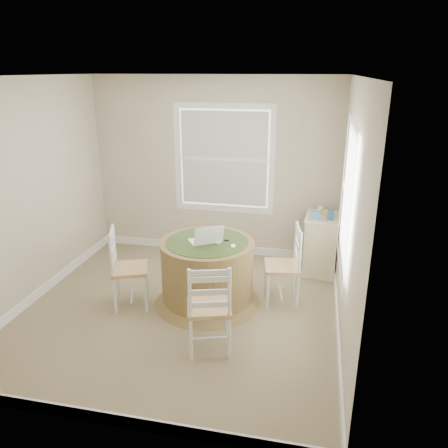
% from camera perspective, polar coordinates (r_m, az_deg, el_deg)
% --- Properties ---
extents(room, '(3.64, 3.64, 2.64)m').
position_cam_1_polar(room, '(4.81, -3.85, 3.06)').
color(room, '#897A57').
rests_on(room, ground).
extents(round_table, '(1.28, 1.28, 0.79)m').
position_cam_1_polar(round_table, '(5.18, -2.18, -5.99)').
color(round_table, olive).
rests_on(round_table, ground).
extents(chair_left, '(0.52, 0.53, 0.95)m').
position_cam_1_polar(chair_left, '(5.21, -12.21, -5.71)').
color(chair_left, white).
rests_on(chair_left, ground).
extents(chair_near, '(0.52, 0.50, 0.95)m').
position_cam_1_polar(chair_near, '(4.33, -1.97, -10.78)').
color(chair_near, white).
rests_on(chair_near, ground).
extents(chair_right, '(0.47, 0.48, 0.95)m').
position_cam_1_polar(chair_right, '(5.21, 7.58, -5.46)').
color(chair_right, white).
rests_on(chair_right, ground).
extents(laptop, '(0.45, 0.44, 0.24)m').
position_cam_1_polar(laptop, '(5.01, -2.38, -2.06)').
color(laptop, white).
rests_on(laptop, round_table).
extents(mouse, '(0.08, 0.11, 0.03)m').
position_cam_1_polar(mouse, '(4.99, -0.78, -2.39)').
color(mouse, white).
rests_on(mouse, round_table).
extents(phone, '(0.06, 0.10, 0.02)m').
position_cam_1_polar(phone, '(4.91, 1.21, -2.92)').
color(phone, '#B7BABF').
rests_on(phone, round_table).
extents(keys, '(0.07, 0.06, 0.02)m').
position_cam_1_polar(keys, '(5.06, 0.30, -2.15)').
color(keys, black).
rests_on(keys, round_table).
extents(corner_chest, '(0.48, 0.63, 0.81)m').
position_cam_1_polar(corner_chest, '(6.12, 12.50, -2.58)').
color(corner_chest, beige).
rests_on(corner_chest, ground).
extents(tissue_box, '(0.13, 0.13, 0.10)m').
position_cam_1_polar(tissue_box, '(5.85, 11.78, 1.17)').
color(tissue_box, '#4E8BB4').
rests_on(tissue_box, corner_chest).
extents(box_yellow, '(0.15, 0.11, 0.06)m').
position_cam_1_polar(box_yellow, '(6.03, 13.51, 1.41)').
color(box_yellow, '#E6C551').
rests_on(box_yellow, corner_chest).
extents(box_blue, '(0.08, 0.08, 0.12)m').
position_cam_1_polar(box_blue, '(5.84, 13.80, 1.10)').
color(box_blue, '#345A9D').
rests_on(box_blue, corner_chest).
extents(cup_cream, '(0.07, 0.07, 0.09)m').
position_cam_1_polar(cup_cream, '(6.10, 12.40, 1.85)').
color(cup_cream, beige).
rests_on(cup_cream, corner_chest).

